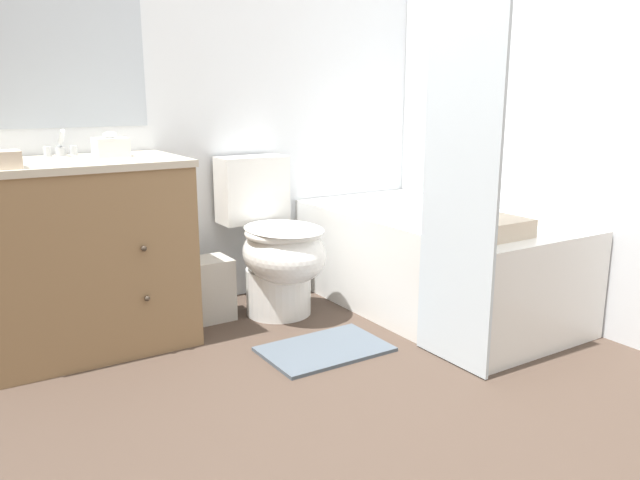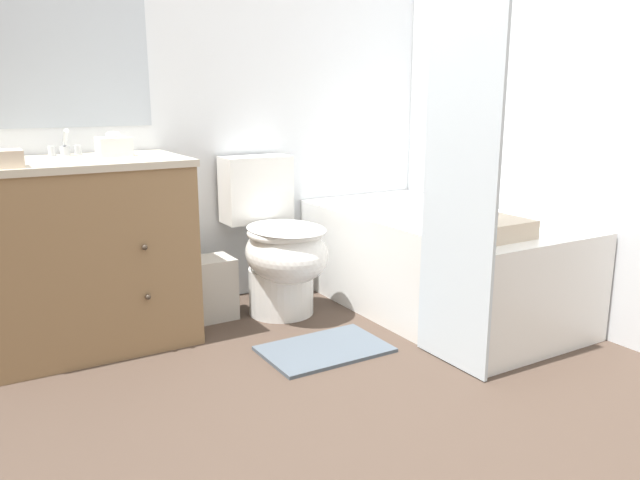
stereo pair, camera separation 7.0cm
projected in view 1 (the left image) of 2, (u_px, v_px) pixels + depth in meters
The scene contains 12 objects.
ground_plane at pixel (421, 427), 2.13m from camera, with size 14.00×14.00×0.00m, color #47382D.
wall_back at pixel (212, 65), 3.21m from camera, with size 8.00×0.06×2.50m.
wall_right at pixel (513, 65), 3.18m from camera, with size 0.05×2.65×2.50m.
vanity_cabinet at pixel (78, 254), 2.73m from camera, with size 0.92×0.61×0.84m.
sink_faucet at pixel (61, 148), 2.78m from camera, with size 0.14×0.12×0.12m.
toilet at pixel (276, 247), 3.17m from camera, with size 0.39×0.68×0.79m.
bathtub at pixel (432, 261), 3.26m from camera, with size 0.78×1.49×0.51m.
shower_curtain at pixel (462, 138), 2.42m from camera, with size 0.02×0.41×1.88m.
wastebasket at pixel (207, 289), 3.12m from camera, with size 0.23×0.20×0.31m.
tissue_box at pixel (111, 147), 2.76m from camera, with size 0.14×0.13×0.11m.
bath_towel_folded at pixel (488, 228), 2.68m from camera, with size 0.33×0.25×0.08m.
bath_mat at pixel (325, 349), 2.76m from camera, with size 0.54×0.36×0.02m.
Camera 1 is at (-1.32, -1.44, 1.11)m, focal length 35.00 mm.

